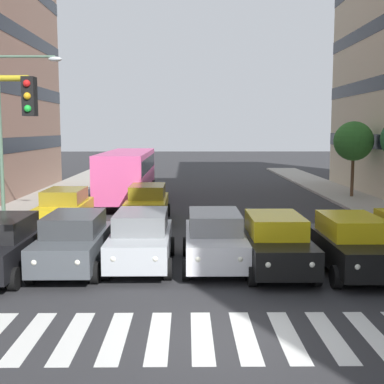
{
  "coord_description": "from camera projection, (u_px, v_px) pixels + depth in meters",
  "views": [
    {
      "loc": [
        0.77,
        10.36,
        4.32
      ],
      "look_at": [
        0.59,
        -6.86,
        2.21
      ],
      "focal_mm": 48.29,
      "sensor_mm": 36.0,
      "label": 1
    }
  ],
  "objects": [
    {
      "name": "ground_plane",
      "position": [
        223.0,
        336.0,
        10.81
      ],
      "size": [
        180.0,
        180.0,
        0.0
      ],
      "primitive_type": "plane",
      "color": "#2D2D30"
    },
    {
      "name": "crosswalk_markings",
      "position": [
        223.0,
        336.0,
        10.81
      ],
      "size": [
        10.35,
        2.8,
        0.01
      ],
      "color": "silver",
      "rests_on": "ground_plane"
    },
    {
      "name": "car_1",
      "position": [
        352.0,
        244.0,
        15.46
      ],
      "size": [
        2.02,
        4.44,
        1.72
      ],
      "color": "black",
      "rests_on": "ground_plane"
    },
    {
      "name": "car_2",
      "position": [
        275.0,
        243.0,
        15.66
      ],
      "size": [
        2.02,
        4.44,
        1.72
      ],
      "color": "black",
      "rests_on": "ground_plane"
    },
    {
      "name": "car_3",
      "position": [
        215.0,
        239.0,
        16.22
      ],
      "size": [
        2.02,
        4.44,
        1.72
      ],
      "color": "silver",
      "rests_on": "ground_plane"
    },
    {
      "name": "car_4",
      "position": [
        141.0,
        239.0,
        16.25
      ],
      "size": [
        2.02,
        4.44,
        1.72
      ],
      "color": "#B2B7BC",
      "rests_on": "ground_plane"
    },
    {
      "name": "car_5",
      "position": [
        74.0,
        241.0,
        15.88
      ],
      "size": [
        2.02,
        4.44,
        1.72
      ],
      "color": "#474C51",
      "rests_on": "ground_plane"
    },
    {
      "name": "car_6",
      "position": [
        0.0,
        246.0,
        15.26
      ],
      "size": [
        2.02,
        4.44,
        1.72
      ],
      "color": "black",
      "rests_on": "ground_plane"
    },
    {
      "name": "car_row2_0",
      "position": [
        148.0,
        203.0,
        24.14
      ],
      "size": [
        2.02,
        4.44,
        1.72
      ],
      "color": "gold",
      "rests_on": "ground_plane"
    },
    {
      "name": "car_row2_1",
      "position": [
        64.0,
        209.0,
        22.41
      ],
      "size": [
        2.02,
        4.44,
        1.72
      ],
      "color": "gold",
      "rests_on": "ground_plane"
    },
    {
      "name": "bus_behind_traffic",
      "position": [
        128.0,
        171.0,
        30.45
      ],
      "size": [
        2.78,
        10.5,
        3.0
      ],
      "color": "#DB5193",
      "rests_on": "ground_plane"
    },
    {
      "name": "street_lamp_right",
      "position": [
        10.0,
        123.0,
        21.22
      ],
      "size": [
        2.72,
        0.28,
        7.24
      ],
      "color": "#4C6B56",
      "rests_on": "sidewalk_right"
    },
    {
      "name": "street_tree_3",
      "position": [
        354.0,
        141.0,
        31.81
      ],
      "size": [
        2.43,
        2.43,
        4.65
      ],
      "color": "#513823",
      "rests_on": "sidewalk_left"
    }
  ]
}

